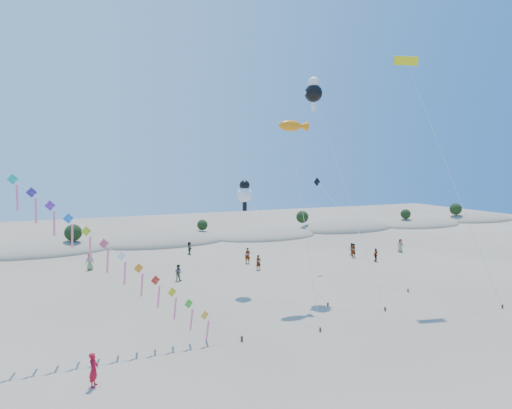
% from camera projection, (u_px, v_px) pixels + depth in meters
% --- Properties ---
extents(ground, '(160.00, 160.00, 0.00)m').
position_uv_depth(ground, '(336.00, 398.00, 20.93)').
color(ground, '#836F5B').
rests_on(ground, ground).
extents(dune_ridge, '(145.30, 11.49, 5.57)m').
position_uv_depth(dune_ridge, '(170.00, 241.00, 62.75)').
color(dune_ridge, gray).
rests_on(dune_ridge, ground).
extents(fish_kite, '(3.33, 8.48, 15.11)m').
position_uv_depth(fish_kite, '(293.00, 126.00, 35.90)').
color(fish_kite, '#3F2D1E').
rests_on(fish_kite, ground).
extents(cartoon_kite_low, '(5.15, 7.92, 10.01)m').
position_uv_depth(cartoon_kite_low, '(245.00, 193.00, 38.50)').
color(cartoon_kite_low, '#3F2D1E').
rests_on(cartoon_kite_low, ground).
extents(cartoon_kite_high, '(2.76, 9.35, 19.32)m').
position_uv_depth(cartoon_kite_high, '(314.00, 91.00, 38.78)').
color(cartoon_kite_high, '#3F2D1E').
rests_on(cartoon_kite_high, ground).
extents(parafoil_kite, '(5.45, 7.52, 20.70)m').
position_uv_depth(parafoil_kite, '(408.00, 66.00, 36.77)').
color(parafoil_kite, '#3F2D1E').
rests_on(parafoil_kite, ground).
extents(dark_kite, '(3.47, 11.23, 10.00)m').
position_uv_depth(dark_kite, '(339.00, 209.00, 44.04)').
color(dark_kite, '#3F2D1E').
rests_on(dark_kite, ground).
extents(flyer_foreground, '(0.64, 0.76, 1.78)m').
position_uv_depth(flyer_foreground, '(94.00, 370.00, 21.97)').
color(flyer_foreground, '#B10E21').
rests_on(flyer_foreground, ground).
extents(beachgoers, '(38.55, 13.62, 1.81)m').
position_uv_depth(beachgoers, '(263.00, 255.00, 50.22)').
color(beachgoers, slate).
rests_on(beachgoers, ground).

